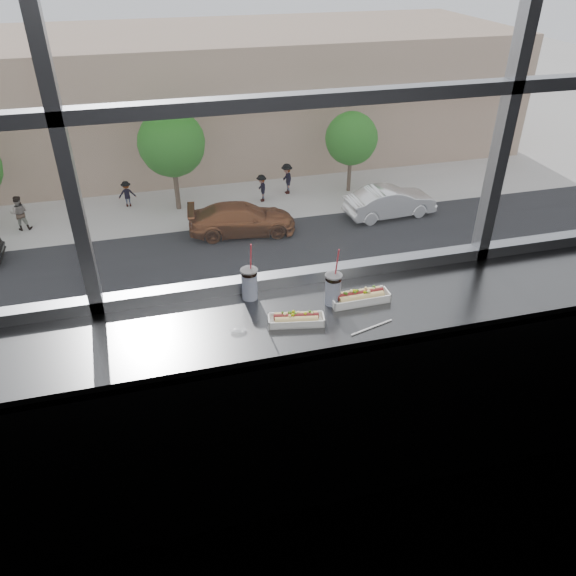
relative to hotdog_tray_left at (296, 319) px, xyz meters
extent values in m
plane|color=black|center=(0.13, 0.35, -0.58)|extent=(6.00, 0.00, 6.00)
plane|color=silver|center=(0.13, 0.37, 1.17)|extent=(6.00, 0.00, 6.00)
cube|color=#5A5A5A|center=(0.13, 0.07, -0.06)|extent=(6.00, 0.55, 0.06)
cube|color=#5A5A5A|center=(0.13, -0.18, -0.58)|extent=(6.00, 0.04, 1.04)
cube|color=white|center=(0.00, 0.00, -0.02)|extent=(0.26, 0.13, 0.01)
cube|color=white|center=(0.00, 0.00, -0.01)|extent=(0.26, 0.13, 0.03)
cylinder|color=tan|center=(0.00, 0.00, 0.00)|extent=(0.20, 0.08, 0.04)
cylinder|color=maroon|center=(0.00, 0.00, 0.01)|extent=(0.21, 0.07, 0.03)
cube|color=white|center=(0.34, 0.09, -0.02)|extent=(0.29, 0.10, 0.01)
cube|color=white|center=(0.34, 0.09, 0.00)|extent=(0.29, 0.10, 0.04)
cylinder|color=tan|center=(0.34, 0.09, 0.01)|extent=(0.22, 0.05, 0.05)
cylinder|color=maroon|center=(0.34, 0.09, 0.02)|extent=(0.23, 0.04, 0.03)
cylinder|color=white|center=(-0.16, 0.26, 0.05)|extent=(0.08, 0.08, 0.15)
cylinder|color=black|center=(-0.16, 0.26, 0.12)|extent=(0.08, 0.08, 0.02)
cylinder|color=silver|center=(-0.16, 0.26, 0.13)|extent=(0.08, 0.08, 0.01)
cylinder|color=#C82F3B|center=(-0.15, 0.25, 0.20)|extent=(0.01, 0.04, 0.16)
cylinder|color=white|center=(0.21, 0.11, 0.05)|extent=(0.07, 0.07, 0.15)
cylinder|color=black|center=(0.21, 0.11, 0.12)|extent=(0.08, 0.08, 0.02)
cylinder|color=silver|center=(0.21, 0.11, 0.13)|extent=(0.08, 0.08, 0.01)
cylinder|color=#C82F3B|center=(0.22, 0.11, 0.20)|extent=(0.01, 0.04, 0.16)
cylinder|color=white|center=(0.32, -0.12, -0.02)|extent=(0.22, 0.07, 0.01)
ellipsoid|color=silver|center=(-0.26, 0.00, -0.01)|extent=(0.09, 0.06, 0.02)
plane|color=#AFABA5|center=(0.13, 43.85, -12.13)|extent=(120.00, 120.00, 0.00)
cube|color=#AFABA5|center=(0.13, 7.35, -12.11)|extent=(50.00, 14.00, 0.04)
cube|color=black|center=(0.13, 20.35, -12.10)|extent=(80.00, 10.00, 0.06)
cube|color=#AFABA5|center=(0.13, 28.35, -12.11)|extent=(80.00, 6.00, 0.04)
cube|color=tan|center=(0.13, 38.35, -8.13)|extent=(50.00, 14.00, 8.00)
imported|color=brown|center=(3.91, 24.35, -10.99)|extent=(3.36, 6.70, 2.15)
imported|color=white|center=(12.24, 24.35, -10.95)|extent=(3.27, 6.85, 2.22)
imported|color=#BBB9AA|center=(8.45, 16.35, -11.06)|extent=(2.61, 6.08, 2.01)
imported|color=navy|center=(14.93, 16.35, -11.10)|extent=(3.08, 6.02, 1.93)
imported|color=#66605B|center=(-7.38, 27.80, -10.95)|extent=(1.01, 0.76, 2.27)
imported|color=#66605B|center=(7.52, 28.91, -10.97)|extent=(0.74, 0.99, 2.22)
imported|color=#66605B|center=(-1.84, 29.43, -11.17)|extent=(0.81, 0.61, 1.82)
imported|color=#66605B|center=(5.80, 28.17, -11.11)|extent=(0.65, 0.86, 1.94)
cylinder|color=#47382B|center=(0.94, 28.35, -10.76)|extent=(0.27, 0.27, 2.74)
sphere|color=#24711C|center=(0.94, 28.35, -8.24)|extent=(3.65, 3.65, 3.65)
cylinder|color=#47382B|center=(11.29, 28.35, -10.96)|extent=(0.23, 0.23, 2.32)
sphere|color=#24711C|center=(11.29, 28.35, -8.84)|extent=(3.10, 3.10, 3.10)
camera|label=1|loc=(-0.56, -1.98, 1.48)|focal=35.00mm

